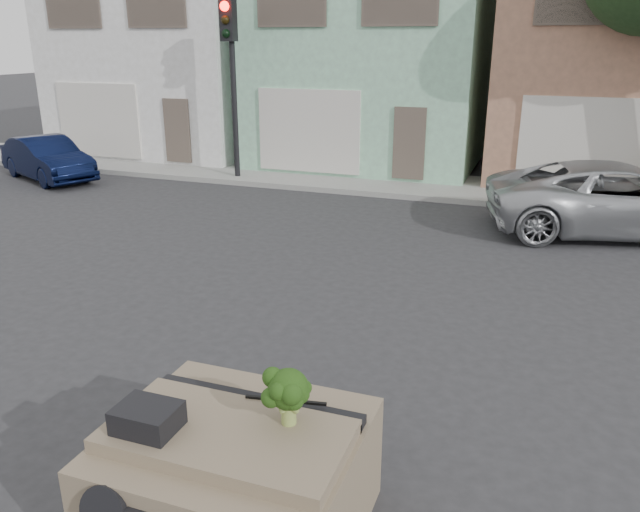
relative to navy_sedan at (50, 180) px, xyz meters
The scene contains 12 objects.
ground_plane 14.22m from the navy_sedan, 33.25° to the right, with size 120.00×120.00×0.00m, color #303033.
sidewalk 12.20m from the navy_sedan, 12.80° to the left, with size 40.00×3.00×0.15m, color gray.
townhouse_white 7.74m from the navy_sedan, 82.39° to the left, with size 7.20×8.20×7.55m, color white.
townhouse_mint 11.39m from the navy_sedan, 38.60° to the left, with size 7.20×8.20×7.55m, color #96D2AC.
townhouse_tan 17.66m from the navy_sedan, 22.86° to the left, with size 7.20×8.20×7.55m, color #A7745A.
navy_sedan is the anchor object (origin of this frame).
silver_pickup 15.60m from the navy_sedan, ahead, with size 2.54×5.52×1.53m, color #B3B6BA.
traffic_signal 6.21m from the navy_sedan, 17.51° to the left, with size 0.40×0.40×5.10m, color black.
car_dashboard 16.08m from the navy_sedan, 42.23° to the right, with size 2.00×1.80×1.12m, color #7B6A53.
instrument_hump 15.93m from the navy_sedan, 44.57° to the right, with size 0.48×0.38×0.20m, color black.
wiper_arm 16.06m from the navy_sedan, 40.55° to the right, with size 0.70×0.03×0.02m, color black.
broccoli 16.37m from the navy_sedan, 40.96° to the right, with size 0.40×0.40×0.48m, color #1B360E.
Camera 1 is at (2.12, -6.80, 4.01)m, focal length 35.00 mm.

